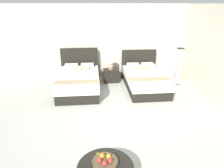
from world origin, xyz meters
TOP-DOWN VIEW (x-y plane):
  - ground_plane at (0.00, 0.00)m, footprint 9.54×10.30m
  - wall_back at (0.00, 3.35)m, footprint 9.54×0.12m
  - bed_near_window at (-1.14, 2.10)m, footprint 1.38×2.17m
  - bed_near_corner at (1.13, 2.10)m, footprint 1.33×2.21m
  - nightstand at (0.02, 2.81)m, footprint 0.57×0.43m
  - table_lamp at (0.02, 2.83)m, footprint 0.27×0.27m
  - fruit_bowl at (-0.49, -1.88)m, footprint 0.41×0.41m
  - loose_apple at (-0.59, -1.68)m, footprint 0.07×0.07m
  - floor_lamp_corner at (2.43, 2.37)m, footprint 0.21×0.21m

SIDE VIEW (x-z plane):
  - ground_plane at x=0.00m, z-range -0.02..0.00m
  - nightstand at x=0.02m, z-range 0.00..0.48m
  - bed_near_corner at x=1.13m, z-range -0.27..0.88m
  - bed_near_window at x=-1.14m, z-range -0.30..0.96m
  - loose_apple at x=-0.59m, z-range 0.42..0.49m
  - fruit_bowl at x=-0.49m, z-range 0.40..0.55m
  - floor_lamp_corner at x=2.43m, z-range 0.00..1.33m
  - table_lamp at x=0.02m, z-range 0.53..0.95m
  - wall_back at x=0.00m, z-range 0.00..2.78m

